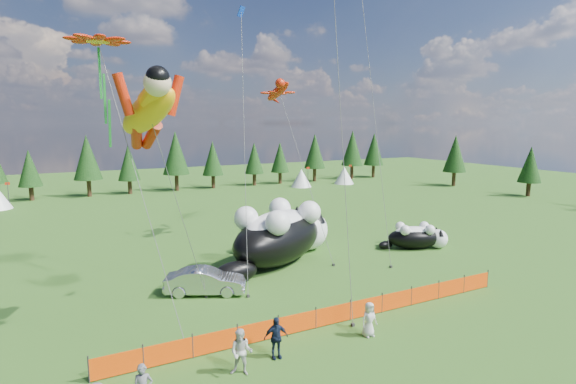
# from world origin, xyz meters

# --- Properties ---
(ground) EXTENTS (160.00, 160.00, 0.00)m
(ground) POSITION_xyz_m (0.00, 0.00, 0.00)
(ground) COLOR #13390A
(ground) RESTS_ON ground
(safety_fence) EXTENTS (22.06, 0.06, 1.10)m
(safety_fence) POSITION_xyz_m (0.00, -3.00, 0.50)
(safety_fence) COLOR #262626
(safety_fence) RESTS_ON ground
(tree_line) EXTENTS (90.00, 4.00, 8.00)m
(tree_line) POSITION_xyz_m (0.00, 45.00, 4.00)
(tree_line) COLOR black
(tree_line) RESTS_ON ground
(festival_tents) EXTENTS (50.00, 3.20, 2.80)m
(festival_tents) POSITION_xyz_m (11.00, 40.00, 1.40)
(festival_tents) COLOR white
(festival_tents) RESTS_ON ground
(cat_large) EXTENTS (10.74, 8.05, 4.27)m
(cat_large) POSITION_xyz_m (2.34, 7.30, 2.03)
(cat_large) COLOR black
(cat_large) RESTS_ON ground
(cat_small) EXTENTS (5.34, 3.46, 2.03)m
(cat_small) POSITION_xyz_m (13.28, 5.42, 0.96)
(cat_small) COLOR black
(cat_small) RESTS_ON ground
(car) EXTENTS (4.84, 3.42, 1.51)m
(car) POSITION_xyz_m (-4.38, 3.78, 0.76)
(car) COLOR #B6B7BC
(car) RESTS_ON ground
(spectator_b) EXTENTS (1.05, 0.96, 1.87)m
(spectator_b) POSITION_xyz_m (-5.64, -5.09, 0.93)
(spectator_b) COLOR beige
(spectator_b) RESTS_ON ground
(spectator_c) EXTENTS (1.12, 0.67, 1.80)m
(spectator_c) POSITION_xyz_m (-3.88, -4.57, 0.90)
(spectator_c) COLOR #121C32
(spectator_c) RESTS_ON ground
(spectator_e) EXTENTS (0.80, 0.53, 1.63)m
(spectator_e) POSITION_xyz_m (0.79, -4.79, 0.81)
(spectator_e) COLOR beige
(spectator_e) RESTS_ON ground
(superhero_kite) EXTENTS (6.13, 6.10, 12.75)m
(superhero_kite) POSITION_xyz_m (-7.84, -0.00, 10.28)
(superhero_kite) COLOR #FEA80D
(superhero_kite) RESTS_ON ground
(gecko_kite) EXTENTS (2.72, 12.21, 15.51)m
(gecko_kite) POSITION_xyz_m (5.39, 14.17, 12.41)
(gecko_kite) COLOR red
(gecko_kite) RESTS_ON ground
(flower_kite) EXTENTS (3.87, 7.83, 15.07)m
(flower_kite) POSITION_xyz_m (-9.37, 3.48, 13.52)
(flower_kite) COLOR red
(flower_kite) RESTS_ON ground
(diamond_kite_a) EXTENTS (2.59, 6.06, 17.94)m
(diamond_kite_a) POSITION_xyz_m (-0.47, 7.38, 15.71)
(diamond_kite_a) COLOR #0D37C6
(diamond_kite_a) RESTS_ON ground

